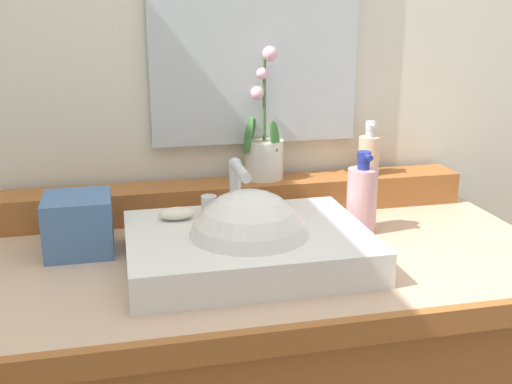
{
  "coord_description": "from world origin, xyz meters",
  "views": [
    {
      "loc": [
        -0.26,
        -1.11,
        1.35
      ],
      "look_at": [
        -0.02,
        -0.01,
        1.01
      ],
      "focal_mm": 43.05,
      "sensor_mm": 36.0,
      "label": 1
    }
  ],
  "objects_px": {
    "potted_plant": "(264,148)",
    "soap_bar": "(176,214)",
    "tissue_box": "(79,224)",
    "sink_basin": "(248,249)",
    "soap_dispenser": "(369,153)",
    "lotion_bottle": "(362,198)"
  },
  "relations": [
    {
      "from": "sink_basin",
      "to": "potted_plant",
      "type": "height_order",
      "value": "potted_plant"
    },
    {
      "from": "sink_basin",
      "to": "soap_dispenser",
      "type": "height_order",
      "value": "soap_dispenser"
    },
    {
      "from": "potted_plant",
      "to": "soap_dispenser",
      "type": "relative_size",
      "value": 2.38
    },
    {
      "from": "lotion_bottle",
      "to": "tissue_box",
      "type": "relative_size",
      "value": 1.37
    },
    {
      "from": "soap_bar",
      "to": "tissue_box",
      "type": "height_order",
      "value": "tissue_box"
    },
    {
      "from": "soap_bar",
      "to": "potted_plant",
      "type": "xyz_separation_m",
      "value": [
        0.23,
        0.22,
        0.07
      ]
    },
    {
      "from": "sink_basin",
      "to": "tissue_box",
      "type": "xyz_separation_m",
      "value": [
        -0.31,
        0.14,
        0.03
      ]
    },
    {
      "from": "potted_plant",
      "to": "soap_bar",
      "type": "bearing_deg",
      "value": -136.24
    },
    {
      "from": "soap_bar",
      "to": "lotion_bottle",
      "type": "relative_size",
      "value": 0.39
    },
    {
      "from": "soap_dispenser",
      "to": "soap_bar",
      "type": "bearing_deg",
      "value": -157.53
    },
    {
      "from": "sink_basin",
      "to": "soap_bar",
      "type": "height_order",
      "value": "sink_basin"
    },
    {
      "from": "sink_basin",
      "to": "soap_bar",
      "type": "distance_m",
      "value": 0.17
    },
    {
      "from": "soap_bar",
      "to": "tissue_box",
      "type": "bearing_deg",
      "value": 168.88
    },
    {
      "from": "sink_basin",
      "to": "soap_dispenser",
      "type": "distance_m",
      "value": 0.48
    },
    {
      "from": "tissue_box",
      "to": "soap_dispenser",
      "type": "bearing_deg",
      "value": 13.66
    },
    {
      "from": "lotion_bottle",
      "to": "sink_basin",
      "type": "bearing_deg",
      "value": -156.17
    },
    {
      "from": "soap_bar",
      "to": "soap_dispenser",
      "type": "bearing_deg",
      "value": 22.47
    },
    {
      "from": "sink_basin",
      "to": "potted_plant",
      "type": "bearing_deg",
      "value": 71.74
    },
    {
      "from": "sink_basin",
      "to": "tissue_box",
      "type": "relative_size",
      "value": 3.47
    },
    {
      "from": "sink_basin",
      "to": "soap_bar",
      "type": "xyz_separation_m",
      "value": [
        -0.12,
        0.1,
        0.05
      ]
    },
    {
      "from": "potted_plant",
      "to": "soap_dispenser",
      "type": "xyz_separation_m",
      "value": [
        0.26,
        -0.02,
        -0.02
      ]
    },
    {
      "from": "potted_plant",
      "to": "lotion_bottle",
      "type": "height_order",
      "value": "potted_plant"
    }
  ]
}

